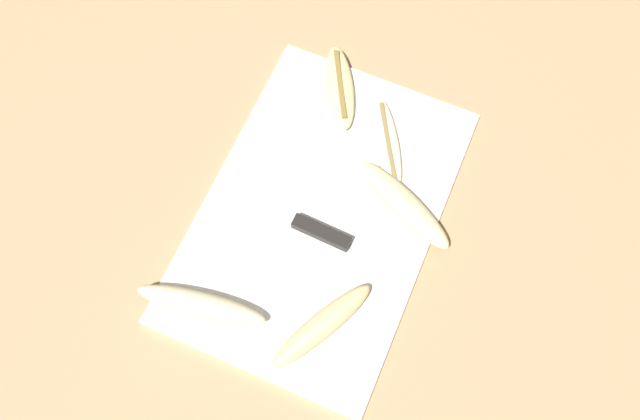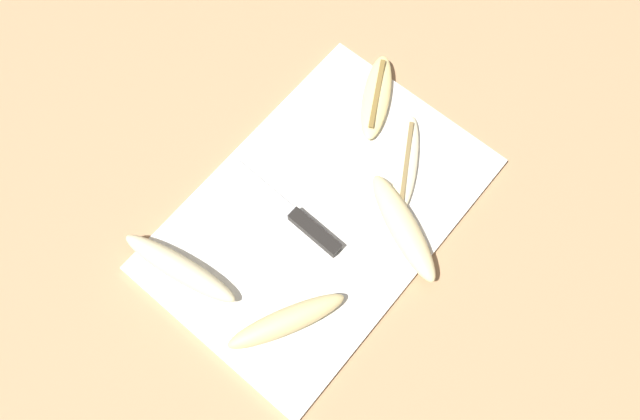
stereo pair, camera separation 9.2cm
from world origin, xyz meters
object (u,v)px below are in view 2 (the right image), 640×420
at_px(banana_spotted_left, 287,321).
at_px(banana_bright_far, 406,163).
at_px(banana_golden_short, 376,97).
at_px(banana_cream_curved, 180,268).
at_px(knife, 304,223).
at_px(banana_ripe_center, 403,227).

relative_size(banana_spotted_left, banana_bright_far, 1.06).
xyz_separation_m(banana_golden_short, banana_cream_curved, (-0.40, 0.04, 0.01)).
distance_m(knife, banana_cream_curved, 0.19).
distance_m(banana_bright_far, banana_cream_curved, 0.37).
bearing_deg(banana_cream_curved, banana_bright_far, -23.18).
relative_size(banana_bright_far, banana_cream_curved, 0.85).
height_order(banana_spotted_left, banana_bright_far, banana_spotted_left).
distance_m(banana_golden_short, banana_bright_far, 0.12).
bearing_deg(banana_spotted_left, banana_cream_curved, 103.78).
xyz_separation_m(banana_bright_far, banana_ripe_center, (-0.09, -0.06, 0.01)).
xyz_separation_m(banana_spotted_left, banana_bright_far, (0.30, 0.02, -0.01)).
distance_m(knife, banana_spotted_left, 0.15).
height_order(banana_golden_short, banana_cream_curved, banana_cream_curved).
relative_size(banana_golden_short, banana_ripe_center, 0.86).
distance_m(banana_bright_far, banana_ripe_center, 0.11).
height_order(knife, banana_golden_short, banana_golden_short).
xyz_separation_m(banana_golden_short, banana_ripe_center, (-0.15, -0.17, 0.01)).
bearing_deg(banana_ripe_center, knife, 126.17).
bearing_deg(banana_spotted_left, banana_bright_far, 3.77).
height_order(banana_golden_short, banana_ripe_center, banana_ripe_center).
distance_m(banana_cream_curved, banana_ripe_center, 0.33).
relative_size(knife, banana_bright_far, 1.35).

